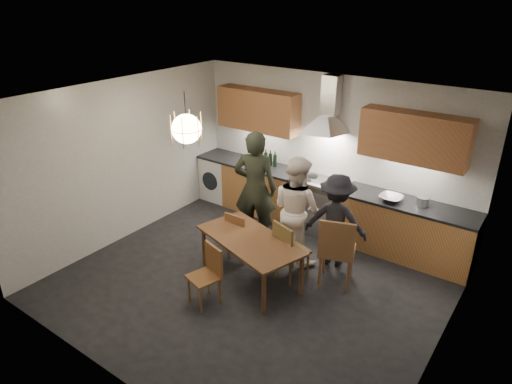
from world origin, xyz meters
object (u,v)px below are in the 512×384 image
Objects in this scene: dining_table at (250,244)px; chair_front at (208,271)px; stock_pot at (423,201)px; person_right at (336,221)px; wine_bottles at (263,156)px; chair_back_left at (239,233)px; person_mid at (296,209)px; person_left at (255,188)px; mixing_bowl at (391,198)px.

dining_table is 0.73m from chair_front.
stock_pot reaches higher than dining_table.
person_right is 2.16m from wine_bottles.
person_mid reaches higher than chair_back_left.
person_left reaches higher than person_right.
chair_back_left is at bearing 122.53° from chair_front.
person_mid is 1.85m from stock_pot.
chair_back_left is 4.24× the size of stock_pot.
wine_bottles is (-0.58, 1.06, 0.10)m from person_left.
person_left is 1.38m from person_right.
person_mid is at bearing -139.37° from mixing_bowl.
person_right is (1.35, 0.14, -0.22)m from person_left.
wine_bottles reaches higher than stock_pot.
person_mid reaches higher than dining_table.
person_left is (-0.59, 0.94, 0.35)m from dining_table.
wine_bottles is at bearing -83.20° from person_left.
chair_front is 4.33× the size of stock_pot.
chair_front is 1.67m from person_mid.
wine_bottles is (-2.46, 0.19, 0.10)m from mixing_bowl.
stock_pot is (2.17, 1.61, 0.51)m from chair_back_left.
mixing_bowl is at bearing -140.14° from person_right.
person_right is (1.21, 0.77, 0.26)m from chair_back_left.
chair_front is at bearing -125.44° from stock_pot.
dining_table is 0.92× the size of person_left.
chair_front is 2.35× the size of mixing_bowl.
mixing_bowl reaches higher than dining_table.
chair_front is 2.94m from mixing_bowl.
chair_back_left is 0.98× the size of chair_front.
stock_pot is (1.72, 1.93, 0.38)m from dining_table.
person_right reaches higher than chair_front.
person_right is (0.56, 0.20, -0.11)m from person_mid.
wine_bottles reaches higher than dining_table.
person_mid reaches higher than mixing_bowl.
chair_front is 1.77m from person_left.
person_mid is 2.92× the size of wine_bottles.
dining_table is 2.61m from stock_pot.
dining_table is 4.99× the size of mixing_bowl.
chair_back_left is 1.92m from wine_bottles.
person_left is at bearing -75.61° from chair_back_left.
chair_front reaches higher than dining_table.
mixing_bowl is 0.61× the size of wine_bottles.
person_mid is at bearing -137.48° from chair_back_left.
stock_pot is at bearing -130.40° from person_mid.
stock_pot is (2.31, 0.99, 0.03)m from person_left.
mixing_bowl is (1.29, 1.81, 0.36)m from dining_table.
dining_table is at bearing 40.46° from person_right.
wine_bottles is (-1.37, 1.12, 0.22)m from person_mid.
person_left reaches higher than wine_bottles.
person_left reaches higher than person_mid.
dining_table is 1.16m from person_left.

